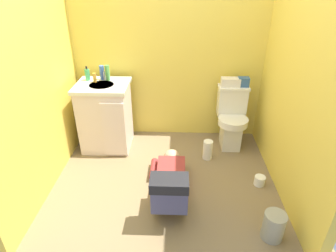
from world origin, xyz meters
TOP-DOWN VIEW (x-y plane):
  - ground_plane at (0.00, 0.00)m, footprint 2.78×2.99m
  - wall_back at (0.00, 1.04)m, footprint 2.44×0.08m
  - wall_left at (-1.18, 0.00)m, footprint 0.08×1.99m
  - wall_right at (1.18, 0.00)m, footprint 0.08×1.99m
  - toilet at (0.78, 0.73)m, footprint 0.36×0.46m
  - vanity_cabinet at (-0.74, 0.64)m, footprint 0.60×0.53m
  - faucet at (-0.74, 0.79)m, footprint 0.02×0.02m
  - person_plumber at (0.06, -0.25)m, footprint 0.39×1.06m
  - tissue_box at (0.74, 0.82)m, footprint 0.22×0.11m
  - toiletry_bag at (0.89, 0.82)m, footprint 0.12×0.09m
  - soap_dispenser at (-0.93, 0.77)m, footprint 0.06×0.06m
  - bottle_amber at (-0.83, 0.71)m, footprint 0.04×0.04m
  - bottle_blue at (-0.77, 0.80)m, footprint 0.05×0.05m
  - bottle_green at (-0.70, 0.78)m, footprint 0.05×0.05m
  - trash_can at (0.92, -0.70)m, footprint 0.18×0.18m
  - paper_towel_roll at (0.48, 0.41)m, footprint 0.11×0.11m
  - toilet_paper_roll at (0.98, -0.04)m, footprint 0.11×0.11m

SIDE VIEW (x-z plane):
  - ground_plane at x=0.00m, z-range -0.04..0.00m
  - toilet_paper_roll at x=0.98m, z-range 0.00..0.10m
  - paper_towel_roll at x=0.48m, z-range 0.00..0.23m
  - trash_can at x=0.92m, z-range 0.00..0.25m
  - person_plumber at x=0.06m, z-range -0.08..0.44m
  - toilet at x=0.78m, z-range -0.01..0.74m
  - vanity_cabinet at x=-0.74m, z-range 0.01..0.83m
  - tissue_box at x=0.74m, z-range 0.75..0.85m
  - toiletry_bag at x=0.89m, z-range 0.75..0.86m
  - faucet at x=-0.74m, z-range 0.82..0.92m
  - bottle_amber at x=-0.83m, z-range 0.82..0.93m
  - soap_dispenser at x=-0.93m, z-range 0.80..0.97m
  - bottle_blue at x=-0.77m, z-range 0.82..0.99m
  - bottle_green at x=-0.70m, z-range 0.82..1.00m
  - wall_back at x=0.00m, z-range 0.00..2.40m
  - wall_left at x=-1.18m, z-range 0.00..2.40m
  - wall_right at x=1.18m, z-range 0.00..2.40m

